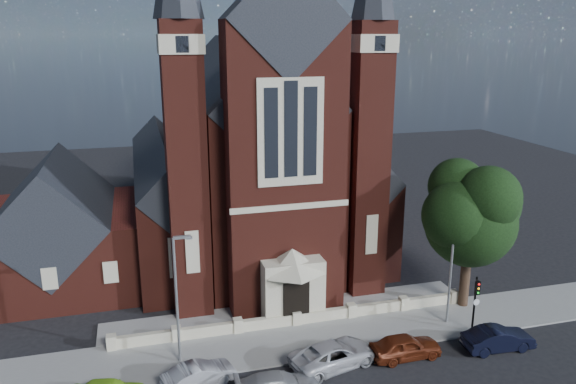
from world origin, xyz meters
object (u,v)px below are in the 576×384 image
object	(u,v)px
parish_hall	(58,235)
traffic_signal	(476,297)
street_lamp_left	(178,293)
car_white_suv	(334,355)
street_tree	(474,216)
car_navy	(498,339)
car_dark_red	(405,346)
church	(246,158)
car_silver_a	(199,375)
street_lamp_right	(453,261)

from	to	relation	value
parish_hall	traffic_signal	world-z (taller)	parish_hall
street_lamp_left	car_white_suv	size ratio (longest dim) A/B	1.49
car_white_suv	street_tree	bearing A→B (deg)	-83.89
car_navy	street_tree	bearing A→B (deg)	-10.55
car_dark_red	car_navy	world-z (taller)	car_dark_red
church	car_dark_red	size ratio (longest dim) A/B	7.84
street_lamp_left	car_dark_red	xyz separation A→B (m)	(13.22, -3.06, -3.84)
parish_hall	car_silver_a	world-z (taller)	parish_hall
street_lamp_right	traffic_signal	world-z (taller)	street_lamp_right
parish_hall	car_dark_red	size ratio (longest dim) A/B	2.74
street_tree	car_navy	distance (m)	8.38
traffic_signal	car_navy	bearing A→B (deg)	-80.93
traffic_signal	church	bearing A→B (deg)	118.20
street_lamp_left	traffic_signal	distance (m)	19.08
parish_hall	street_lamp_right	bearing A→B (deg)	-28.22
parish_hall	street_tree	distance (m)	31.27
parish_hall	street_tree	bearing A→B (deg)	-23.26
car_white_suv	traffic_signal	bearing A→B (deg)	-98.03
street_tree	car_silver_a	world-z (taller)	street_tree
car_navy	car_white_suv	bearing A→B (deg)	86.80
street_tree	parish_hall	bearing A→B (deg)	156.74
church	street_lamp_left	bearing A→B (deg)	-112.66
car_white_suv	car_navy	distance (m)	10.58
street_lamp_left	car_navy	distance (m)	20.00
car_white_suv	car_dark_red	distance (m)	4.51
car_dark_red	car_white_suv	bearing A→B (deg)	85.25
parish_hall	street_lamp_left	xyz separation A→B (m)	(8.09, -14.00, 0.59)
street_tree	street_lamp_left	world-z (taller)	street_tree
parish_hall	street_lamp_left	size ratio (longest dim) A/B	1.51
street_lamp_left	street_lamp_right	world-z (taller)	same
parish_hall	car_navy	bearing A→B (deg)	-33.01
church	car_dark_red	xyz separation A→B (m)	(5.32, -22.00, -7.43)
street_tree	car_white_suv	size ratio (longest dim) A/B	1.97
street_lamp_right	car_white_suv	xyz separation A→B (m)	(-9.28, -2.75, -3.85)
street_tree	car_navy	bearing A→B (deg)	-102.84
car_navy	parish_hall	bearing A→B (deg)	59.29
car_silver_a	car_white_suv	xyz separation A→B (m)	(7.96, -0.12, 0.07)
church	car_dark_red	distance (m)	23.82
car_navy	church	bearing A→B (deg)	28.85
street_tree	street_lamp_right	xyz separation A→B (m)	(-2.51, -1.71, -2.36)
parish_hall	car_navy	distance (m)	32.78
church	street_lamp_right	bearing A→B (deg)	-61.96
church	car_navy	distance (m)	26.45
street_lamp_left	car_silver_a	world-z (taller)	street_lamp_left
car_silver_a	car_dark_red	bearing A→B (deg)	-107.19
traffic_signal	car_navy	world-z (taller)	traffic_signal
church	car_navy	size ratio (longest dim) A/B	7.72
traffic_signal	car_silver_a	distance (m)	18.28
traffic_signal	car_navy	distance (m)	2.88
parish_hall	street_lamp_right	world-z (taller)	parish_hall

